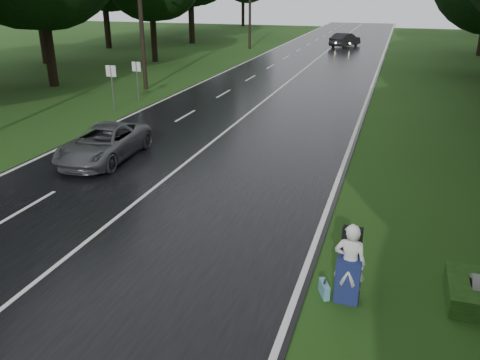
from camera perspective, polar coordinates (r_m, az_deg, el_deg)
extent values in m
plane|color=#1F4213|center=(13.30, -18.94, -8.19)|extent=(160.00, 160.00, 0.00)
cube|color=black|center=(30.65, 3.44, 9.63)|extent=(12.00, 140.00, 0.04)
cube|color=silver|center=(30.64, 3.44, 9.67)|extent=(0.12, 140.00, 0.01)
imported|color=#474A4C|center=(19.76, -15.57, 4.17)|extent=(2.41, 4.83, 1.31)
imported|color=black|center=(58.63, 12.15, 15.68)|extent=(3.20, 4.84, 1.51)
imported|color=silver|center=(10.68, 12.64, -9.48)|extent=(0.69, 0.47, 1.85)
cube|color=navy|center=(10.89, 12.46, -11.32)|extent=(0.53, 0.36, 1.03)
cube|color=black|center=(10.72, 12.91, -6.89)|extent=(0.43, 0.24, 0.59)
cube|color=teal|center=(11.16, 9.78, -12.40)|extent=(0.31, 0.47, 0.33)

